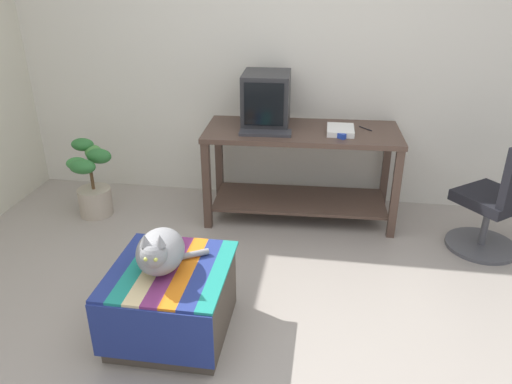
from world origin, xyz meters
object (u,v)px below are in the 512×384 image
(desk, at_px, (301,158))
(cat, at_px, (160,251))
(ottoman_with_blanket, at_px, (172,300))
(office_chair, at_px, (497,205))
(tv_monitor, at_px, (266,100))
(keyboard, at_px, (265,133))
(book, at_px, (340,130))
(potted_plant, at_px, (92,182))
(stapler, at_px, (339,135))

(desk, relative_size, cat, 3.89)
(ottoman_with_blanket, distance_m, cat, 0.34)
(ottoman_with_blanket, distance_m, office_chair, 2.40)
(tv_monitor, bearing_deg, keyboard, -86.13)
(cat, bearing_deg, keyboard, 69.10)
(tv_monitor, xyz_separation_m, keyboard, (0.03, -0.25, -0.19))
(book, height_order, cat, book)
(desk, height_order, potted_plant, desk)
(ottoman_with_blanket, relative_size, office_chair, 0.79)
(potted_plant, bearing_deg, keyboard, 3.42)
(cat, relative_size, office_chair, 0.45)
(ottoman_with_blanket, xyz_separation_m, office_chair, (2.07, 1.21, 0.17))
(tv_monitor, height_order, office_chair, tv_monitor)
(tv_monitor, height_order, cat, tv_monitor)
(potted_plant, bearing_deg, cat, -51.40)
(office_chair, bearing_deg, potted_plant, -40.60)
(potted_plant, relative_size, stapler, 5.90)
(desk, height_order, book, book)
(potted_plant, bearing_deg, ottoman_with_blanket, -50.08)
(keyboard, xyz_separation_m, potted_plant, (-1.45, -0.09, -0.48))
(keyboard, relative_size, ottoman_with_blanket, 0.57)
(tv_monitor, height_order, stapler, tv_monitor)
(potted_plant, relative_size, office_chair, 0.73)
(cat, bearing_deg, ottoman_with_blanket, 21.37)
(office_chair, bearing_deg, cat, -8.25)
(tv_monitor, relative_size, keyboard, 1.11)
(tv_monitor, relative_size, ottoman_with_blanket, 0.63)
(potted_plant, bearing_deg, desk, 7.99)
(keyboard, height_order, potted_plant, keyboard)
(keyboard, bearing_deg, tv_monitor, 92.91)
(tv_monitor, relative_size, cat, 1.10)
(ottoman_with_blanket, relative_size, potted_plant, 1.08)
(book, relative_size, potted_plant, 0.41)
(desk, bearing_deg, tv_monitor, 160.16)
(desk, bearing_deg, potted_plant, -174.52)
(office_chair, bearing_deg, keyboard, -45.18)
(cat, height_order, stapler, stapler)
(keyboard, relative_size, book, 1.50)
(ottoman_with_blanket, bearing_deg, desk, 68.42)
(tv_monitor, relative_size, book, 1.66)
(ottoman_with_blanket, height_order, cat, cat)
(book, height_order, office_chair, office_chair)
(ottoman_with_blanket, bearing_deg, tv_monitor, 79.17)
(potted_plant, bearing_deg, tv_monitor, 13.29)
(cat, bearing_deg, desk, 61.58)
(tv_monitor, xyz_separation_m, stapler, (0.59, -0.25, -0.19))
(keyboard, height_order, office_chair, office_chair)
(cat, xyz_separation_m, potted_plant, (-1.07, 1.34, -0.25))
(potted_plant, distance_m, stapler, 2.08)
(ottoman_with_blanket, xyz_separation_m, cat, (-0.04, -0.02, 0.34))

